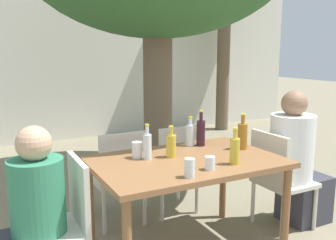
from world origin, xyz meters
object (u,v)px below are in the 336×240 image
Objects in this scene: patio_chair_1 at (278,175)px; person_seated_0 at (24,225)px; drinking_glass_0 at (190,168)px; drinking_glass_1 at (210,163)px; patio_chair_3 at (175,164)px; amber_bottle_4 at (242,135)px; patio_chair_0 at (63,218)px; water_bottle_3 at (147,146)px; patio_chair_2 at (120,173)px; person_seated_1 at (297,164)px; dining_table_front at (186,170)px; oil_cruet_1 at (171,145)px; wine_bottle_2 at (201,132)px; oil_cruet_0 at (235,150)px; water_bottle_5 at (190,134)px; drinking_glass_2 at (137,150)px.

person_seated_0 reaches higher than patio_chair_1.
drinking_glass_0 is 1.34× the size of drinking_glass_1.
amber_bottle_4 is at bearing 113.06° from patio_chair_3.
water_bottle_3 is (0.67, 0.13, 0.38)m from patio_chair_0.
water_bottle_3 reaches higher than drinking_glass_1.
patio_chair_1 and patio_chair_2 have the same top height.
person_seated_1 reaches higher than drinking_glass_1.
drinking_glass_0 reaches higher than patio_chair_3.
oil_cruet_1 is (-0.08, 0.10, 0.18)m from dining_table_front.
person_seated_1 reaches higher than patio_chair_3.
wine_bottle_2 is 0.66m from drinking_glass_1.
person_seated_1 is 4.04× the size of wine_bottle_2.
amber_bottle_4 is 3.21× the size of drinking_glass_1.
oil_cruet_0 is at bearing 79.35° from person_seated_0.
person_seated_1 reaches higher than wine_bottle_2.
water_bottle_5 reaches higher than drinking_glass_2.
drinking_glass_2 is at bearing 85.94° from patio_chair_2.
patio_chair_0 is 9.53× the size of drinking_glass_1.
wine_bottle_2 reaches higher than oil_cruet_0.
water_bottle_5 is (-0.70, 0.34, 0.37)m from patio_chair_1.
patio_chair_0 is at bearing 29.85° from patio_chair_3.
patio_chair_0 is 0.95m from patio_chair_2.
drinking_glass_2 is at bearing -166.31° from water_bottle_5.
drinking_glass_2 is at bearing 156.80° from oil_cruet_1.
patio_chair_1 is 3.31× the size of oil_cruet_0.
water_bottle_5 is at bearing 71.05° from drinking_glass_1.
wine_bottle_2 reaches higher than patio_chair_2.
drinking_glass_2 is at bearing 123.76° from drinking_glass_1.
patio_chair_0 is at bearing 162.81° from drinking_glass_1.
person_seated_1 is 9.97× the size of drinking_glass_0.
wine_bottle_2 reaches higher than dining_table_front.
oil_cruet_1 reaches higher than dining_table_front.
dining_table_front is 4.56× the size of wine_bottle_2.
water_bottle_5 reaches higher than patio_chair_3.
patio_chair_3 is 0.56m from wine_bottle_2.
person_seated_1 is at bearing -90.00° from patio_chair_1.
dining_table_front is 1.24× the size of person_seated_0.
oil_cruet_1 is at bearing -153.67° from wine_bottle_2.
oil_cruet_0 is at bearing -39.89° from drinking_glass_2.
person_seated_0 is 3.79× the size of amber_bottle_4.
dining_table_front is 0.77m from patio_chair_2.
person_seated_1 is at bearing -7.84° from drinking_glass_2.
wine_bottle_2 is 0.64m from drinking_glass_2.
patio_chair_2 reaches higher than drinking_glass_1.
oil_cruet_0 is 2.17× the size of drinking_glass_2.
drinking_glass_0 reaches higher than patio_chair_2.
patio_chair_3 is 0.71× the size of person_seated_1.
drinking_glass_0 is 0.58m from drinking_glass_2.
wine_bottle_2 is 0.60m from water_bottle_3.
person_seated_0 is 0.99m from water_bottle_3.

